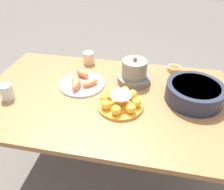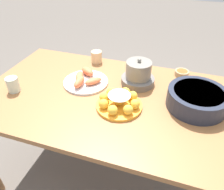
% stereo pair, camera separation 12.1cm
% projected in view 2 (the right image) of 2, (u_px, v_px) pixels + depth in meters
% --- Properties ---
extents(ground_plane, '(12.00, 12.00, 0.00)m').
position_uv_depth(ground_plane, '(107.00, 171.00, 1.73)').
color(ground_plane, '#5B544C').
extents(dining_table, '(1.47, 0.88, 0.75)m').
position_uv_depth(dining_table, '(106.00, 107.00, 1.34)').
color(dining_table, '#936038').
rests_on(dining_table, ground_plane).
extents(cake_plate, '(0.25, 0.25, 0.09)m').
position_uv_depth(cake_plate, '(119.00, 102.00, 1.18)').
color(cake_plate, gold).
rests_on(cake_plate, dining_table).
extents(serving_bowl, '(0.32, 0.32, 0.10)m').
position_uv_depth(serving_bowl, '(197.00, 98.00, 1.17)').
color(serving_bowl, '#232838').
rests_on(serving_bowl, dining_table).
extents(sauce_bowl, '(0.09, 0.09, 0.03)m').
position_uv_depth(sauce_bowl, '(182.00, 73.00, 1.45)').
color(sauce_bowl, tan).
rests_on(sauce_bowl, dining_table).
extents(seafood_platter, '(0.28, 0.28, 0.06)m').
position_uv_depth(seafood_platter, '(85.00, 80.00, 1.38)').
color(seafood_platter, silver).
rests_on(seafood_platter, dining_table).
extents(cup_near, '(0.07, 0.07, 0.09)m').
position_uv_depth(cup_near, '(13.00, 85.00, 1.29)').
color(cup_near, beige).
rests_on(cup_near, dining_table).
extents(cup_far, '(0.08, 0.08, 0.09)m').
position_uv_depth(cup_far, '(97.00, 57.00, 1.59)').
color(cup_far, '#DBB27F').
rests_on(cup_far, dining_table).
extents(warming_pot, '(0.21, 0.21, 0.17)m').
position_uv_depth(warming_pot, '(138.00, 74.00, 1.34)').
color(warming_pot, '#66605B').
rests_on(warming_pot, dining_table).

